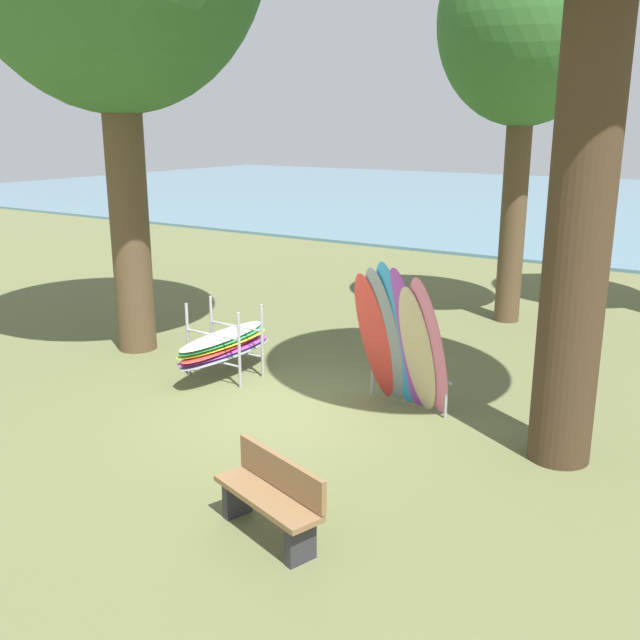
{
  "coord_description": "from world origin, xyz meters",
  "views": [
    {
      "loc": [
        5.88,
        -8.08,
        4.12
      ],
      "look_at": [
        -0.1,
        1.16,
        1.1
      ],
      "focal_mm": 40.44,
      "sensor_mm": 36.0,
      "label": 1
    }
  ],
  "objects": [
    {
      "name": "board_storage_rack",
      "position": [
        -1.7,
        0.67,
        0.55
      ],
      "size": [
        1.15,
        2.13,
        1.25
      ],
      "color": "#9EA0A5",
      "rests_on": "ground"
    },
    {
      "name": "leaning_board_pile",
      "position": [
        1.47,
        0.88,
        1.07
      ],
      "size": [
        1.59,
        0.96,
        2.29
      ],
      "color": "red",
      "rests_on": "ground"
    },
    {
      "name": "park_bench",
      "position": [
        1.88,
        -2.81,
        0.45
      ],
      "size": [
        1.46,
        0.82,
        0.85
      ],
      "color": "#2D2D33",
      "rests_on": "ground"
    },
    {
      "name": "tree_mid_behind",
      "position": [
        1.1,
        6.7,
        5.94
      ],
      "size": [
        3.48,
        3.48,
        8.04
      ],
      "color": "brown",
      "rests_on": "ground"
    },
    {
      "name": "ground_plane",
      "position": [
        0.0,
        0.0,
        0.0
      ],
      "size": [
        80.0,
        80.0,
        0.0
      ],
      "primitive_type": "plane",
      "color": "#60663D"
    }
  ]
}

